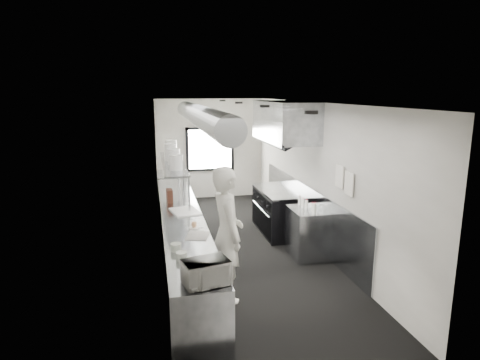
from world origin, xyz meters
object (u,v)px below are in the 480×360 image
exhaust_hood (284,121)px  deli_tub_a (181,256)px  line_cook (227,234)px  squeeze_bottle_b (312,208)px  plate_stack_b (174,156)px  far_work_table (171,190)px  range (280,211)px  prep_counter (182,238)px  bottle_station (308,233)px  squeeze_bottle_c (306,205)px  plate_stack_d (171,149)px  squeeze_bottle_e (300,200)px  pass_shelf (173,164)px  knife_block (170,196)px  squeeze_bottle_a (315,209)px  small_plate (194,228)px  squeeze_bottle_d (303,203)px  plate_stack_c (171,152)px  microwave (206,272)px  plate_stack_a (176,162)px  deli_tub_b (176,247)px  cutting_board (185,211)px

exhaust_hood → deli_tub_a: exhaust_hood is taller
line_cook → squeeze_bottle_b: 2.04m
plate_stack_b → far_work_table: bearing=89.2°
range → squeeze_bottle_b: size_ratio=10.09×
prep_counter → line_cook: bearing=-69.1°
bottle_station → squeeze_bottle_c: size_ratio=5.43×
range → far_work_table: 3.32m
plate_stack_d → squeeze_bottle_c: (2.29, -2.36, -0.78)m
prep_counter → squeeze_bottle_e: (2.23, 0.12, 0.54)m
exhaust_hood → squeeze_bottle_e: exhaust_hood is taller
prep_counter → deli_tub_a: bearing=-94.2°
pass_shelf → squeeze_bottle_c: size_ratio=18.11×
exhaust_hood → knife_block: 2.79m
pass_shelf → line_cook: bearing=-78.6°
squeeze_bottle_a → squeeze_bottle_e: 0.63m
line_cook → squeeze_bottle_c: line_cook is taller
pass_shelf → small_plate: bearing=-85.6°
deli_tub_a → squeeze_bottle_d: bearing=39.2°
exhaust_hood → plate_stack_d: 2.57m
prep_counter → knife_block: knife_block is taller
far_work_table → squeeze_bottle_d: 4.43m
deli_tub_a → small_plate: (0.29, 1.21, -0.04)m
prep_counter → bottle_station: same height
deli_tub_a → squeeze_bottle_c: bearing=37.6°
deli_tub_a → plate_stack_d: (0.11, 4.21, 0.81)m
exhaust_hood → range: exhaust_hood is taller
exhaust_hood → squeeze_bottle_a: (0.03, -1.71, -1.39)m
range → plate_stack_d: 2.76m
range → bottle_station: 1.40m
small_plate → squeeze_bottle_b: (2.15, 0.45, 0.07)m
squeeze_bottle_a → squeeze_bottle_d: bearing=98.6°
plate_stack_c → small_plate: bearing=-85.2°
far_work_table → deli_tub_a: bearing=-91.5°
exhaust_hood → plate_stack_b: (-2.28, 0.04, -0.66)m
plate_stack_c → squeeze_bottle_e: (2.31, -1.57, -0.76)m
microwave → squeeze_bottle_d: 3.42m
prep_counter → squeeze_bottle_b: 2.38m
far_work_table → plate_stack_a: bearing=-90.5°
deli_tub_b → squeeze_bottle_e: (2.43, 1.83, 0.03)m
line_cook → plate_stack_c: (-0.62, 3.14, 0.76)m
squeeze_bottle_b → range: bearing=93.6°
squeeze_bottle_c → small_plate: bearing=-163.1°
microwave → plate_stack_c: (-0.14, 4.46, 0.71)m
cutting_board → squeeze_bottle_a: bearing=-15.6°
plate_stack_d → squeeze_bottle_b: bearing=-47.6°
range → squeeze_bottle_d: (0.02, -1.30, 0.52)m
knife_block → plate_stack_c: bearing=79.6°
deli_tub_b → squeeze_bottle_e: size_ratio=0.86×
plate_stack_a → squeeze_bottle_e: plate_stack_a is taller
line_cook → range: bearing=-38.0°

